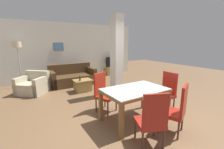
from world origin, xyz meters
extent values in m
plane|color=brown|center=(0.00, 0.00, 0.00)|extent=(18.00, 18.00, 0.00)
cube|color=white|center=(0.00, 4.89, 1.35)|extent=(7.20, 0.06, 2.70)
cube|color=brown|center=(-0.51, 4.84, 1.60)|extent=(0.44, 0.02, 0.36)
cube|color=#4C8CCC|center=(-0.51, 4.83, 1.60)|extent=(0.40, 0.01, 0.32)
cube|color=white|center=(0.70, 1.79, 1.35)|extent=(0.33, 0.36, 2.70)
cube|color=brown|center=(0.00, -0.43, 0.73)|extent=(1.44, 0.06, 0.06)
cube|color=brown|center=(0.00, 0.43, 0.73)|extent=(1.44, 0.06, 0.06)
cube|color=brown|center=(-0.69, 0.00, 0.73)|extent=(0.06, 0.79, 0.06)
cube|color=brown|center=(0.69, 0.00, 0.73)|extent=(0.06, 0.79, 0.06)
cube|color=silver|center=(0.00, 0.00, 0.77)|extent=(1.42, 0.89, 0.01)
cube|color=brown|center=(-0.67, -0.41, 0.35)|extent=(0.08, 0.08, 0.70)
cube|color=brown|center=(0.67, -0.41, 0.35)|extent=(0.08, 0.08, 0.70)
cube|color=brown|center=(-0.67, 0.41, 0.35)|extent=(0.08, 0.08, 0.70)
cube|color=brown|center=(0.67, 0.41, 0.35)|extent=(0.08, 0.08, 0.70)
cube|color=#A62018|center=(1.02, 0.00, 0.41)|extent=(0.46, 0.46, 0.07)
cube|color=#A62018|center=(1.22, 0.00, 0.74)|extent=(0.05, 0.44, 0.58)
cylinder|color=#4A3028|center=(0.83, -0.19, 0.19)|extent=(0.04, 0.04, 0.38)
cylinder|color=#4A3028|center=(0.83, 0.19, 0.19)|extent=(0.04, 0.04, 0.38)
cylinder|color=#4A3028|center=(1.21, -0.19, 0.19)|extent=(0.04, 0.04, 0.38)
cylinder|color=#4A3028|center=(1.21, 0.19, 0.19)|extent=(0.04, 0.04, 0.38)
cube|color=#A22514|center=(-0.32, 0.75, 0.41)|extent=(0.60, 0.60, 0.07)
cube|color=#A22514|center=(-0.40, 0.94, 0.74)|extent=(0.42, 0.22, 0.58)
cylinder|color=#4A3028|center=(-0.07, 0.65, 0.19)|extent=(0.04, 0.04, 0.38)
cylinder|color=#4A3028|center=(-0.42, 0.50, 0.19)|extent=(0.04, 0.04, 0.38)
cylinder|color=#4A3028|center=(-0.22, 1.00, 0.19)|extent=(0.04, 0.04, 0.38)
cylinder|color=#4A3028|center=(-0.57, 0.85, 0.19)|extent=(0.04, 0.04, 0.38)
cube|color=#A12316|center=(0.32, -0.75, 0.41)|extent=(0.60, 0.60, 0.07)
cube|color=#A12316|center=(0.40, -0.94, 0.74)|extent=(0.42, 0.22, 0.58)
cylinder|color=#4A3028|center=(0.07, -0.65, 0.19)|extent=(0.04, 0.04, 0.38)
cylinder|color=#4A3028|center=(0.42, -0.50, 0.19)|extent=(0.04, 0.04, 0.38)
cylinder|color=#4A3028|center=(0.22, -1.00, 0.19)|extent=(0.04, 0.04, 0.38)
cylinder|color=#4A3028|center=(0.57, -0.85, 0.19)|extent=(0.04, 0.04, 0.38)
cube|color=maroon|center=(-0.32, -0.78, 0.41)|extent=(0.60, 0.60, 0.07)
cube|color=maroon|center=(-0.40, -0.96, 0.74)|extent=(0.42, 0.21, 0.58)
cylinder|color=#4A3028|center=(-0.43, -0.53, 0.19)|extent=(0.04, 0.04, 0.38)
cylinder|color=#4A3028|center=(-0.07, -0.67, 0.19)|extent=(0.04, 0.04, 0.38)
cylinder|color=#4A3028|center=(-0.57, -0.88, 0.19)|extent=(0.04, 0.04, 0.38)
cylinder|color=#4A3028|center=(-0.22, -1.02, 0.19)|extent=(0.04, 0.04, 0.38)
cube|color=#4C351E|center=(-0.25, 3.74, 0.21)|extent=(1.87, 0.92, 0.42)
cube|color=#4C351E|center=(-0.25, 4.11, 0.65)|extent=(1.87, 0.18, 0.45)
cube|color=#4C351E|center=(0.60, 3.74, 0.33)|extent=(0.16, 0.92, 0.67)
cube|color=#4C351E|center=(-1.10, 3.74, 0.33)|extent=(0.16, 0.92, 0.67)
cube|color=#C3B89A|center=(-1.83, 3.43, 0.20)|extent=(1.23, 1.23, 0.40)
cube|color=#C3B89A|center=(-1.61, 3.68, 0.58)|extent=(0.79, 0.72, 0.36)
cube|color=#C3B89A|center=(-1.55, 3.18, 0.30)|extent=(0.67, 0.73, 0.60)
cube|color=#C3B89A|center=(-2.11, 3.67, 0.30)|extent=(0.67, 0.73, 0.60)
cube|color=olive|center=(-0.22, 2.69, 0.42)|extent=(0.66, 0.51, 0.04)
cube|color=olive|center=(-0.22, 2.69, 0.20)|extent=(0.58, 0.43, 0.40)
cylinder|color=#4C2D14|center=(-0.36, 2.58, 0.52)|extent=(0.06, 0.06, 0.17)
cylinder|color=#4C2D14|center=(-0.36, 2.58, 0.63)|extent=(0.03, 0.03, 0.06)
cylinder|color=#B7B7BC|center=(-0.36, 2.58, 0.67)|extent=(0.03, 0.03, 0.01)
cube|color=olive|center=(2.32, 4.61, 0.22)|extent=(0.93, 0.40, 0.44)
cube|color=black|center=(2.32, 4.61, 0.46)|extent=(0.45, 0.30, 0.03)
cube|color=black|center=(2.32, 4.61, 0.74)|extent=(1.00, 0.31, 0.53)
cylinder|color=#B7B7BC|center=(-2.14, 4.52, 0.01)|extent=(0.27, 0.27, 0.02)
cylinder|color=#B7B7BC|center=(-2.14, 4.52, 0.81)|extent=(0.04, 0.04, 1.59)
cylinder|color=beige|center=(-2.14, 4.52, 1.72)|extent=(0.30, 0.30, 0.22)
camera|label=1|loc=(-2.17, -2.46, 1.81)|focal=24.00mm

